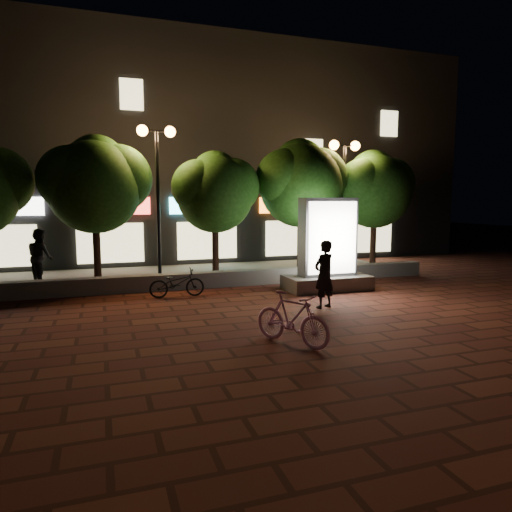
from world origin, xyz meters
name	(u,v)px	position (x,y,z in m)	size (l,w,h in m)	color
ground	(248,316)	(0.00, 0.00, 0.00)	(80.00, 80.00, 0.00)	#5A291C
retaining_wall	(211,279)	(0.00, 4.00, 0.25)	(16.00, 0.45, 0.50)	#63615C
sidewalk	(196,274)	(0.00, 6.50, 0.04)	(16.00, 5.00, 0.08)	#63615C
building_block	(169,157)	(-0.01, 12.99, 5.00)	(28.00, 8.12, 11.30)	black
tree_left	(96,181)	(-3.45, 5.46, 3.44)	(3.60, 3.00, 4.89)	black
tree_mid	(216,189)	(0.55, 5.46, 3.22)	(3.24, 2.70, 4.50)	black
tree_right	(302,180)	(3.86, 5.46, 3.57)	(3.72, 3.10, 5.07)	black
tree_far_right	(375,187)	(7.05, 5.46, 3.37)	(3.48, 2.90, 4.76)	black
street_lamp_left	(157,164)	(-1.50, 5.20, 4.03)	(1.26, 0.36, 5.18)	black
street_lamp_right	(344,172)	(5.50, 5.20, 3.89)	(1.26, 0.36, 4.98)	black
ad_kiosk	(327,253)	(3.40, 2.43, 1.17)	(2.68, 1.34, 2.90)	#63615C
scooter_pink	(292,318)	(0.14, -2.39, 0.52)	(0.49, 1.74, 1.05)	#E996D7
rider	(324,274)	(2.15, 0.19, 0.89)	(0.65, 0.43, 1.79)	black
scooter_parked	(177,283)	(-1.30, 2.78, 0.42)	(0.56, 1.60, 0.84)	black
pedestrian	(40,256)	(-5.27, 5.87, 1.00)	(0.89, 0.70, 1.84)	black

